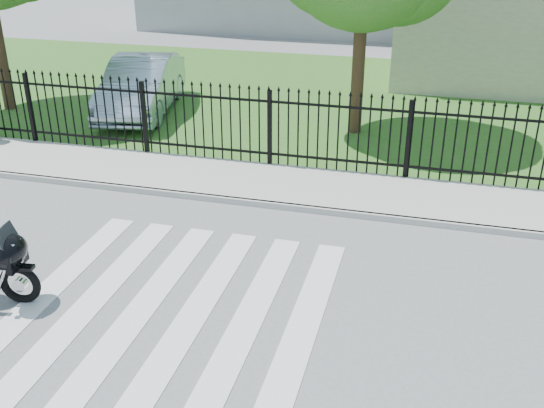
# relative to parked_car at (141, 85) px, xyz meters

# --- Properties ---
(ground) EXTENTS (120.00, 120.00, 0.00)m
(ground) POSITION_rel_parked_car_xyz_m (4.60, -9.18, -0.79)
(ground) COLOR slate
(ground) RESTS_ON ground
(crosswalk) EXTENTS (5.00, 5.50, 0.01)m
(crosswalk) POSITION_rel_parked_car_xyz_m (4.60, -9.18, -0.78)
(crosswalk) COLOR silver
(crosswalk) RESTS_ON ground
(sidewalk) EXTENTS (40.00, 2.00, 0.12)m
(sidewalk) POSITION_rel_parked_car_xyz_m (4.60, -4.18, -0.73)
(sidewalk) COLOR #ADAAA3
(sidewalk) RESTS_ON ground
(curb) EXTENTS (40.00, 0.12, 0.12)m
(curb) POSITION_rel_parked_car_xyz_m (4.60, -5.18, -0.73)
(curb) COLOR #ADAAA3
(curb) RESTS_ON ground
(grass_strip) EXTENTS (40.00, 12.00, 0.02)m
(grass_strip) POSITION_rel_parked_car_xyz_m (4.60, 2.82, -0.78)
(grass_strip) COLOR #325F20
(grass_strip) RESTS_ON ground
(iron_fence) EXTENTS (26.00, 0.04, 1.80)m
(iron_fence) POSITION_rel_parked_car_xyz_m (4.60, -3.18, 0.11)
(iron_fence) COLOR black
(iron_fence) RESTS_ON ground
(parked_car) EXTENTS (2.52, 4.89, 1.54)m
(parked_car) POSITION_rel_parked_car_xyz_m (0.00, 0.00, 0.00)
(parked_car) COLOR #97AABE
(parked_car) RESTS_ON grass_strip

